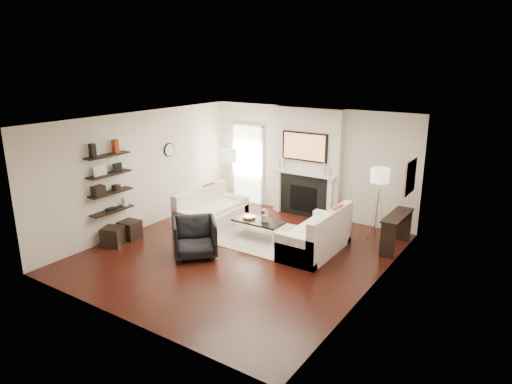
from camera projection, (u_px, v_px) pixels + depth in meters
The scene contains 71 objects.
room_envelope at pixel (239, 189), 8.94m from camera, with size 6.00×6.00×6.00m.
chimney_breast at pixel (307, 163), 11.24m from camera, with size 1.80×0.25×2.70m, color silver.
fireplace_surround at pixel (304, 196), 11.36m from camera, with size 1.30×0.02×1.04m, color black.
firebox at pixel (303, 199), 11.38m from camera, with size 0.75×0.02×0.65m, color black.
mantel_pilaster_l at pixel (278, 191), 11.72m from camera, with size 0.12×0.08×1.10m, color white.
mantel_pilaster_r at pixel (330, 200), 10.95m from camera, with size 0.12×0.08×1.10m, color white.
mantel_shelf at pixel (303, 173), 11.16m from camera, with size 1.70×0.18×0.07m, color white.
tv_body at pixel (305, 147), 10.99m from camera, with size 1.20×0.06×0.70m, color black.
tv_screen at pixel (304, 147), 10.97m from camera, with size 1.10×0.01×0.62m, color #BF723F.
candlestick_l_tall at pixel (284, 163), 11.41m from camera, with size 0.04×0.04×0.30m, color silver.
candlestick_l_short at pixel (280, 164), 11.48m from camera, with size 0.04×0.04×0.24m, color silver.
candlestick_r_tall at pixel (324, 169), 10.82m from camera, with size 0.04×0.04×0.30m, color silver.
candlestick_r_short at pixel (329, 171), 10.76m from camera, with size 0.04×0.04×0.24m, color silver.
hallway_panel at pixel (248, 165), 12.39m from camera, with size 0.90×0.02×2.10m, color white.
door_trim_l at pixel (233, 163), 12.63m from camera, with size 0.06×0.06×2.16m, color white.
door_trim_r at pixel (262, 167), 12.12m from camera, with size 0.06×0.06×2.16m, color white.
door_trim_top at pixel (247, 125), 12.08m from camera, with size 1.02×0.06×0.06m, color white.
rug at pixel (275, 239), 10.03m from camera, with size 2.60×2.00×0.01m, color #BCAF9A.
loveseat_left_base at pixel (212, 219), 10.65m from camera, with size 0.85×1.80×0.42m, color white.
loveseat_left_back at pixel (201, 204), 10.74m from camera, with size 0.18×1.80×0.80m, color white.
loveseat_left_arm_n at pixel (189, 226), 9.98m from camera, with size 0.85×0.18×0.60m, color white.
loveseat_left_arm_s at pixel (233, 207), 11.27m from camera, with size 0.85×0.18×0.60m, color white.
loveseat_left_cushion at pixel (214, 209), 10.55m from camera, with size 0.63×1.44×0.10m, color white.
pillow_left_orange at pixel (209, 193), 10.92m from camera, with size 0.10×0.42×0.42m, color maroon.
pillow_left_charcoal at pixel (192, 199), 10.45m from camera, with size 0.10×0.40×0.40m, color black.
loveseat_right_base at pixel (315, 242), 9.33m from camera, with size 0.85×1.80×0.42m, color white.
loveseat_right_back at pixel (330, 231), 9.06m from camera, with size 0.18×1.80×0.80m, color white.
loveseat_right_arm_n at pixel (296, 251), 8.66m from camera, with size 0.85×0.18×0.60m, color white.
loveseat_right_arm_s at pixel (332, 226), 9.95m from camera, with size 0.85×0.18×0.60m, color white.
loveseat_right_cushion at pixel (313, 230), 9.28m from camera, with size 0.63×1.44×0.10m, color white.
pillow_right_orange at pixel (337, 217), 9.24m from camera, with size 0.10×0.42×0.42m, color maroon.
pillow_right_charcoal at pixel (324, 226), 8.77m from camera, with size 0.10×0.40×0.40m, color black.
coffee_table at pixel (259, 221), 9.97m from camera, with size 1.10×0.55×0.04m, color black.
coffee_leg_nw at pixel (234, 229), 10.12m from camera, with size 0.02×0.02×0.38m, color silver.
coffee_leg_ne at pixel (273, 238), 9.58m from camera, with size 0.02×0.02×0.38m, color silver.
coffee_leg_sw at pixel (246, 223), 10.47m from camera, with size 0.02×0.02×0.38m, color silver.
coffee_leg_se at pixel (283, 232), 9.93m from camera, with size 0.02×0.02×0.38m, color silver.
hurricane_glass at pixel (264, 216), 9.84m from camera, with size 0.15×0.15×0.27m, color white.
hurricane_candle at pixel (264, 218), 9.86m from camera, with size 0.11×0.11×0.16m, color white.
copper_bowl at pixel (249, 217), 10.09m from camera, with size 0.28×0.28×0.05m, color #B9701E.
armchair at pixel (195, 236), 9.07m from camera, with size 0.82×0.77×0.85m, color black.
lamp_left_post at pixel (229, 188), 11.83m from camera, with size 0.02×0.02×1.20m, color silver.
lamp_left_shade at pixel (229, 156), 11.59m from camera, with size 0.40×0.40×0.30m, color white.
lamp_left_leg_a at pixel (233, 188), 11.77m from camera, with size 0.02×0.02×1.25m, color silver.
lamp_left_leg_b at pixel (230, 187), 11.94m from camera, with size 0.02×0.02×1.25m, color silver.
lamp_left_leg_c at pixel (225, 188), 11.79m from camera, with size 0.02×0.02×1.25m, color silver.
lamp_right_post at pixel (377, 213), 9.86m from camera, with size 0.02×0.02×1.20m, color silver.
lamp_right_shade at pixel (380, 175), 9.62m from camera, with size 0.40×0.40×0.30m, color white.
lamp_right_leg_a at pixel (382, 214), 9.80m from camera, with size 0.02×0.02×1.25m, color silver.
lamp_right_leg_b at pixel (376, 212), 9.97m from camera, with size 0.02×0.02×1.25m, color silver.
lamp_right_leg_c at pixel (373, 214), 9.81m from camera, with size 0.02×0.02×1.25m, color silver.
console_top at pixel (398, 215), 9.33m from camera, with size 0.35×1.20×0.04m, color black.
console_leg_n at pixel (388, 241), 9.00m from camera, with size 0.30×0.04×0.71m, color black.
console_leg_s at pixel (404, 225), 9.87m from camera, with size 0.30×0.04×0.71m, color black.
wall_art at pixel (410, 177), 9.07m from camera, with size 0.03×0.70×0.70m, color #A96854.
shelf_bottom at pixel (112, 211), 9.72m from camera, with size 0.25×1.00×0.04m, color black.
shelf_lower at pixel (111, 193), 9.61m from camera, with size 0.25×1.00×0.04m, color black.
shelf_upper at pixel (109, 174), 9.50m from camera, with size 0.25×1.00×0.04m, color black.
shelf_top at pixel (107, 155), 9.39m from camera, with size 0.25×1.00×0.04m, color black.
decor_magfile_a at pixel (92, 151), 9.07m from camera, with size 0.12×0.10×0.28m, color black.
decor_magfile_b at pixel (115, 146), 9.52m from camera, with size 0.12×0.10×0.28m, color maroon.
decor_frame_a at pixel (100, 170), 9.29m from camera, with size 0.04×0.30×0.22m, color white.
decor_frame_b at pixel (117, 167), 9.65m from camera, with size 0.04×0.22×0.18m, color black.
decor_wine_rack at pixel (98, 191), 9.34m from camera, with size 0.18×0.25×0.20m, color black.
decor_box_small at pixel (116, 187), 9.71m from camera, with size 0.15×0.12×0.12m, color black.
decor_books at pixel (111, 209), 9.68m from camera, with size 0.14×0.20×0.05m, color black.
decor_box_tall at pixel (125, 202), 9.97m from camera, with size 0.10×0.10×0.18m, color white.
clock_rim at pixel (169, 150), 11.02m from camera, with size 0.34×0.34×0.04m, color black.
clock_face at pixel (170, 150), 11.01m from camera, with size 0.29×0.29×0.01m, color white.
ottoman_near at pixel (130, 230), 10.02m from camera, with size 0.40×0.40×0.40m, color black.
ottoman_far at pixel (113, 236), 9.65m from camera, with size 0.40×0.40×0.40m, color black.
Camera 1 is at (5.05, -6.97, 3.80)m, focal length 32.00 mm.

